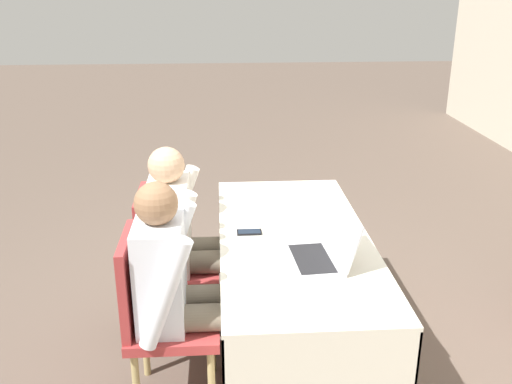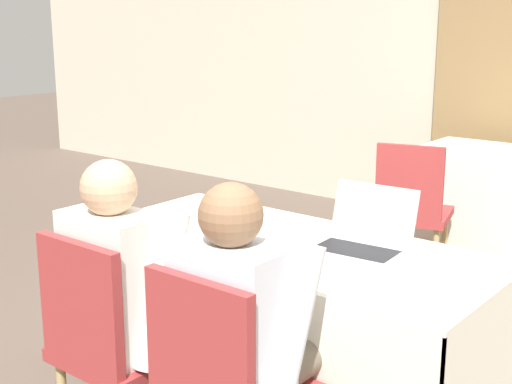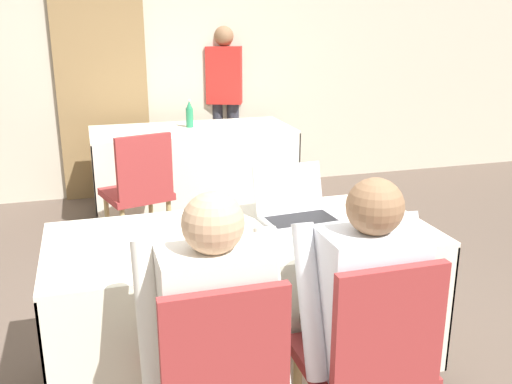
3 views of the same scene
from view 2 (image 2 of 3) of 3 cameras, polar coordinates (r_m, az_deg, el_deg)
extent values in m
cube|color=olive|center=(5.80, 18.03, 10.09)|extent=(0.82, 0.04, 2.65)
cube|color=silver|center=(2.89, 2.50, -4.27)|extent=(1.72, 0.78, 0.02)
cube|color=silver|center=(2.73, -2.46, -12.53)|extent=(1.72, 0.01, 0.61)
cube|color=silver|center=(3.30, 6.44, -7.87)|extent=(1.72, 0.01, 0.61)
cube|color=silver|center=(3.54, -8.81, -6.40)|extent=(0.01, 0.78, 0.61)
cube|color=silver|center=(2.64, 18.00, -14.25)|extent=(0.01, 0.78, 0.61)
cube|color=silver|center=(5.38, 13.29, 0.40)|extent=(0.01, 0.78, 0.61)
cube|color=#B7B7BC|center=(2.77, 7.99, -4.81)|extent=(0.37, 0.27, 0.02)
cube|color=black|center=(2.76, 7.99, -4.60)|extent=(0.32, 0.19, 0.00)
cube|color=#B7B7BC|center=(2.86, 9.43, -1.69)|extent=(0.35, 0.09, 0.22)
cube|color=black|center=(2.86, 9.43, -1.69)|extent=(0.32, 0.08, 0.20)
cube|color=black|center=(2.74, -1.28, -4.93)|extent=(0.07, 0.13, 0.01)
cube|color=#192333|center=(2.74, -1.28, -4.83)|extent=(0.06, 0.12, 0.00)
cube|color=white|center=(2.63, 11.80, -6.17)|extent=(0.28, 0.34, 0.00)
cube|color=white|center=(3.27, -4.18, -1.94)|extent=(0.21, 0.30, 0.00)
cylinder|color=tan|center=(3.09, -9.74, -14.08)|extent=(0.04, 0.04, 0.40)
cube|color=#9E3333|center=(2.77, -10.24, -12.38)|extent=(0.44, 0.44, 0.05)
cube|color=#9E3333|center=(2.55, -13.90, -8.73)|extent=(0.40, 0.04, 0.45)
cube|color=#9E3333|center=(2.16, -4.61, -12.56)|extent=(0.40, 0.04, 0.45)
cylinder|color=tan|center=(4.82, 14.82, -3.99)|extent=(0.04, 0.04, 0.40)
cylinder|color=tan|center=(4.88, 10.73, -3.55)|extent=(0.04, 0.04, 0.40)
cylinder|color=tan|center=(4.49, 14.13, -5.27)|extent=(0.04, 0.04, 0.40)
cylinder|color=tan|center=(4.55, 9.75, -4.78)|extent=(0.04, 0.04, 0.40)
cube|color=#9E3333|center=(4.62, 12.50, -1.74)|extent=(0.54, 0.54, 0.05)
cube|color=#9E3333|center=(4.37, 12.16, 0.77)|extent=(0.40, 0.15, 0.45)
cylinder|color=#665B4C|center=(2.75, -6.99, -10.38)|extent=(0.13, 0.42, 0.13)
cylinder|color=#665B4C|center=(2.87, -9.53, -9.39)|extent=(0.13, 0.42, 0.13)
cylinder|color=#665B4C|center=(2.99, -4.27, -14.38)|extent=(0.10, 0.10, 0.45)
cylinder|color=#665B4C|center=(3.10, -6.77, -13.33)|extent=(0.10, 0.10, 0.45)
cube|color=silver|center=(2.62, -11.33, -7.12)|extent=(0.36, 0.22, 0.52)
cylinder|color=silver|center=(2.50, -7.51, -7.87)|extent=(0.08, 0.26, 0.54)
cylinder|color=silver|center=(2.80, -13.49, -5.72)|extent=(0.08, 0.26, 0.54)
sphere|color=tan|center=(2.52, -11.71, 0.33)|extent=(0.20, 0.20, 0.20)
cylinder|color=#665B4C|center=(2.41, 2.63, -13.89)|extent=(0.13, 0.42, 0.13)
cylinder|color=#665B4C|center=(2.51, -0.76, -12.70)|extent=(0.13, 0.42, 0.13)
cube|color=silver|center=(2.25, -1.96, -10.48)|extent=(0.36, 0.22, 0.52)
cylinder|color=silver|center=(2.16, 3.06, -11.39)|extent=(0.08, 0.26, 0.54)
cylinder|color=silver|center=(2.40, -5.16, -8.68)|extent=(0.08, 0.26, 0.54)
sphere|color=#8C6647|center=(2.13, -2.03, -1.86)|extent=(0.20, 0.20, 0.20)
camera|label=1|loc=(2.15, 71.40, 14.64)|focal=40.00mm
camera|label=3|loc=(2.26, -54.25, 9.22)|focal=40.00mm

